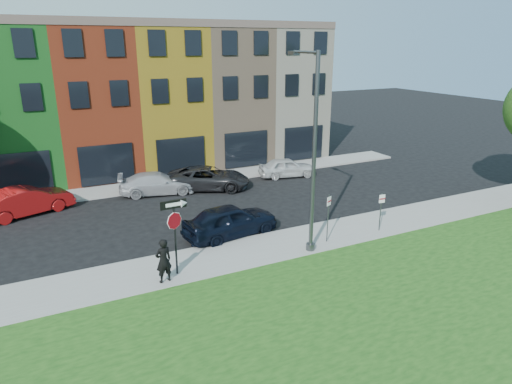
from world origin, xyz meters
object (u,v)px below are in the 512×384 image
stop_sign (174,222)px  man (164,261)px  street_lamp (312,155)px  sedan_near (230,220)px

stop_sign → man: stop_sign is taller
street_lamp → stop_sign: bearing=179.9°
sedan_near → street_lamp: size_ratio=0.57×
street_lamp → sedan_near: bearing=131.8°
man → sedan_near: size_ratio=0.36×
sedan_near → street_lamp: 5.42m
sedan_near → street_lamp: (2.51, -3.10, 3.67)m
stop_sign → street_lamp: size_ratio=0.37×
man → street_lamp: street_lamp is taller
man → street_lamp: 7.54m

